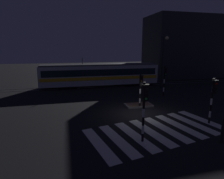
% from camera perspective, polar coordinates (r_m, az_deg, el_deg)
% --- Properties ---
extents(ground_plane, '(120.00, 120.00, 0.00)m').
position_cam_1_polar(ground_plane, '(16.30, 8.25, -7.29)').
color(ground_plane, black).
extents(rail_near, '(80.00, 0.12, 0.03)m').
position_cam_1_polar(rail_near, '(27.30, -1.09, 0.84)').
color(rail_near, '#59595E').
rests_on(rail_near, ground).
extents(rail_far, '(80.00, 0.12, 0.03)m').
position_cam_1_polar(rail_far, '(28.67, -1.72, 1.40)').
color(rail_far, '#59595E').
rests_on(rail_far, ground).
extents(crosswalk_zebra, '(10.05, 6.31, 0.02)m').
position_cam_1_polar(crosswalk_zebra, '(13.46, 13.71, -11.81)').
color(crosswalk_zebra, silver).
rests_on(crosswalk_zebra, ground).
extents(traffic_island, '(2.54, 1.41, 0.18)m').
position_cam_1_polar(traffic_island, '(18.48, 7.99, -4.63)').
color(traffic_island, slate).
rests_on(traffic_island, ground).
extents(traffic_light_median_centre, '(0.36, 0.42, 3.15)m').
position_cam_1_polar(traffic_light_median_centre, '(17.42, 8.62, 1.06)').
color(traffic_light_median_centre, black).
rests_on(traffic_light_median_centre, ground).
extents(traffic_light_kerb_mid_left, '(0.36, 0.42, 3.58)m').
position_cam_1_polar(traffic_light_kerb_mid_left, '(10.88, 9.71, -4.22)').
color(traffic_light_kerb_mid_left, black).
rests_on(traffic_light_kerb_mid_left, ground).
extents(traffic_light_corner_near_right, '(0.36, 0.42, 3.35)m').
position_cam_1_polar(traffic_light_corner_near_right, '(15.25, 28.10, -1.35)').
color(traffic_light_corner_near_right, black).
rests_on(traffic_light_corner_near_right, ground).
extents(traffic_light_corner_far_right, '(0.36, 0.42, 3.43)m').
position_cam_1_polar(traffic_light_corner_far_right, '(22.52, 15.58, 3.76)').
color(traffic_light_corner_far_right, black).
rests_on(traffic_light_corner_far_right, ground).
extents(street_lamp_trackside_right, '(0.44, 1.21, 6.93)m').
position_cam_1_polar(street_lamp_trackside_right, '(26.52, 15.22, 9.68)').
color(street_lamp_trackside_right, black).
rests_on(street_lamp_trackside_right, ground).
extents(tram, '(16.97, 2.58, 4.15)m').
position_cam_1_polar(tram, '(27.50, -3.52, 4.57)').
color(tram, silver).
rests_on(tram, ground).
extents(building_backdrop, '(15.54, 8.00, 11.31)m').
position_cam_1_polar(building_backdrop, '(40.56, 21.62, 11.76)').
color(building_backdrop, '#2D2D33').
rests_on(building_backdrop, ground).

